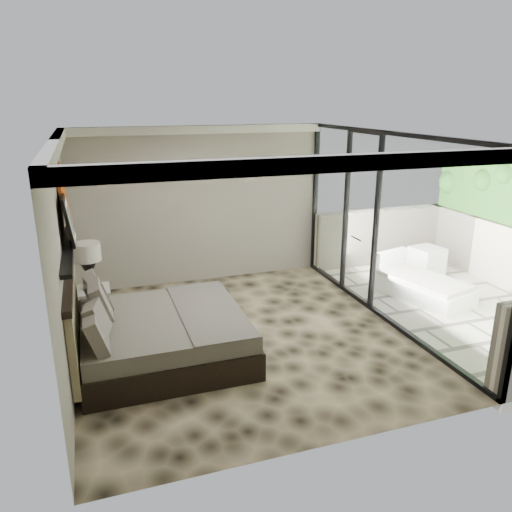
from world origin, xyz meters
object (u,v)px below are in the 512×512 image
object	(u,v)px
ottoman	(426,261)
lounger	(420,285)
bed	(155,334)
table_lamp	(88,260)
nightstand	(94,305)

from	to	relation	value
ottoman	lounger	world-z (taller)	lounger
bed	ottoman	world-z (taller)	bed
bed	lounger	bearing A→B (deg)	8.75
ottoman	lounger	xyz separation A→B (m)	(-0.82, -0.92, -0.07)
ottoman	table_lamp	bearing A→B (deg)	-178.46
ottoman	nightstand	bearing A→B (deg)	-178.44
bed	ottoman	xyz separation A→B (m)	(5.37, 1.62, -0.09)
table_lamp	lounger	xyz separation A→B (m)	(5.30, -0.75, -0.78)
bed	nightstand	world-z (taller)	bed
bed	nightstand	distance (m)	1.63
table_lamp	ottoman	distance (m)	6.16
nightstand	ottoman	size ratio (longest dim) A/B	0.98
nightstand	table_lamp	bearing A→B (deg)	154.21
table_lamp	lounger	size ratio (longest dim) A/B	0.40
nightstand	lounger	world-z (taller)	lounger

